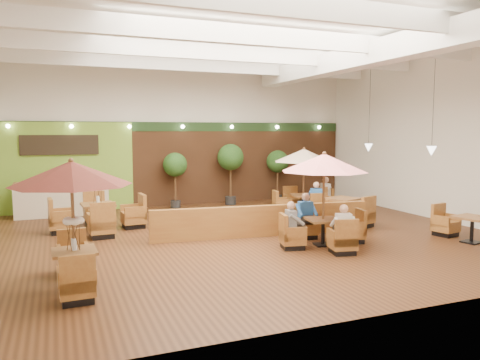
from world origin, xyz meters
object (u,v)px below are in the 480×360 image
service_counter (62,199)px  topiary_0 (175,167)px  diner_0 (343,223)px  table_0 (72,190)px  table_2 (304,168)px  topiary_1 (231,160)px  table_3 (98,216)px  diner_2 (293,219)px  diner_3 (316,195)px  topiary_2 (278,164)px  table_5 (343,210)px  diner_4 (324,191)px  table_1 (324,181)px  booth_divider (263,221)px  diner_1 (306,211)px  table_4 (472,230)px

service_counter → topiary_0: bearing=2.9°
diner_0 → table_0: bearing=-164.0°
table_2 → topiary_1: bearing=131.6°
table_3 → diner_2: 5.82m
diner_0 → diner_3: 4.70m
service_counter → table_0: table_0 is taller
topiary_2 → table_5: bearing=-88.6°
table_2 → diner_4: bearing=9.8°
topiary_0 → diner_3: topiary_0 is taller
table_1 → diner_0: bearing=-78.6°
booth_divider → diner_4: 4.61m
table_0 → diner_3: 9.05m
table_3 → table_5: table_3 is taller
diner_0 → table_2: bearing=85.1°
table_3 → diner_0: bearing=-47.4°
topiary_2 → diner_3: topiary_2 is taller
diner_0 → diner_2: bearing=149.6°
booth_divider → topiary_0: size_ratio=2.96×
diner_3 → table_5: bearing=-47.2°
table_1 → diner_1: size_ratio=3.14×
diner_2 → diner_3: size_ratio=0.97×
table_5 → diner_3: bearing=96.7°
service_counter → table_1: size_ratio=1.25×
table_1 → table_3: table_1 is taller
diner_1 → diner_2: 1.23m
diner_3 → diner_4: diner_4 is taller
table_0 → diner_1: table_0 is taller
service_counter → topiary_2: size_ratio=1.43×
service_counter → diner_4: bearing=-16.3°
topiary_1 → service_counter: bearing=-178.2°
service_counter → table_3: table_3 is taller
service_counter → table_0: 7.96m
service_counter → table_0: (0.10, -7.86, 1.23)m
table_2 → topiary_0: size_ratio=1.11×
topiary_1 → diner_1: bearing=-91.2°
booth_divider → table_5: bearing=23.3°
topiary_0 → diner_2: 7.21m
diner_1 → table_3: bearing=-24.2°
table_2 → table_5: bearing=-66.3°
table_3 → diner_3: table_3 is taller
table_4 → table_5: table_5 is taller
booth_divider → topiary_1: size_ratio=2.59×
topiary_1 → diner_1: topiary_1 is taller
table_3 → table_5: bearing=-15.2°
topiary_2 → diner_2: topiary_2 is taller
diner_1 → diner_3: (1.84, 2.59, -0.01)m
diner_1 → diner_2: diner_1 is taller
topiary_0 → topiary_1: 2.22m
diner_3 → diner_4: size_ratio=0.93×
table_2 → topiary_0: 4.79m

